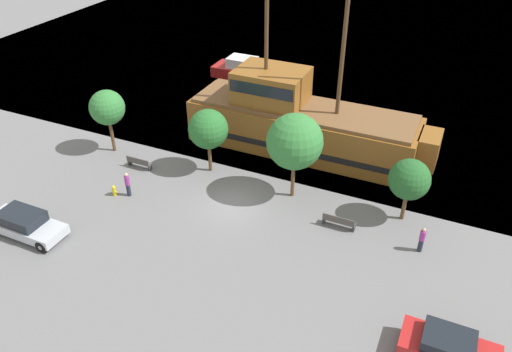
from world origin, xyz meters
The scene contains 15 objects.
ground_plane centered at (0.00, 0.00, 0.00)m, with size 160.00×160.00×0.00m, color slate.
water_surface centered at (0.00, 44.00, 0.00)m, with size 80.00×80.00×0.00m, color teal.
pirate_ship centered at (1.26, 8.54, 2.16)m, with size 17.99×4.76×12.22m.
moored_boat_dockside centered at (-8.19, 19.25, 0.74)m, with size 6.75×2.51×1.99m.
parked_car_curb_front centered at (-9.72, -7.47, 0.74)m, with size 4.91×1.92×1.48m.
parked_car_curb_mid centered at (13.73, -6.34, 0.76)m, with size 4.22×1.96×1.52m.
fire_hydrant centered at (-7.43, -2.24, 0.41)m, with size 0.42×0.25×0.76m.
bench_promenade_east centered at (6.75, 0.63, 0.45)m, with size 1.95×0.45×0.85m.
bench_promenade_west centered at (-7.95, 1.20, 0.44)m, with size 1.82×0.45×0.85m.
pedestrian_walking_near centered at (11.49, 0.51, 0.81)m, with size 0.32×0.32×1.61m.
pedestrian_walking_far centered at (-6.58, -1.84, 0.88)m, with size 0.32×0.32×1.72m.
tree_row_east centered at (-11.10, 2.47, 3.50)m, with size 2.52×2.52×4.78m.
tree_row_mideast centered at (-3.23, 3.02, 3.24)m, with size 2.69×2.69×4.60m.
tree_row_midwest centered at (3.07, 2.56, 4.00)m, with size 3.51×3.51×5.76m.
tree_row_west centered at (10.03, 3.06, 2.85)m, with size 2.44×2.44×4.09m.
Camera 1 is at (11.86, -22.46, 18.94)m, focal length 35.00 mm.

